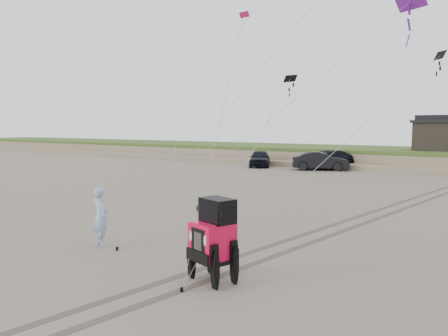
{
  "coord_description": "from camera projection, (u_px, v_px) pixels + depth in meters",
  "views": [
    {
      "loc": [
        7.88,
        -8.92,
        3.99
      ],
      "look_at": [
        -0.42,
        3.0,
        2.6
      ],
      "focal_mm": 35.0,
      "sensor_mm": 36.0,
      "label": 1
    }
  ],
  "objects": [
    {
      "name": "ground",
      "position": [
        175.0,
        270.0,
        12.15
      ],
      "size": [
        160.0,
        160.0,
        0.0
      ],
      "primitive_type": "plane",
      "color": "#6B6054",
      "rests_on": "ground"
    },
    {
      "name": "dune_ridge",
      "position": [
        428.0,
        159.0,
        42.71
      ],
      "size": [
        160.0,
        14.25,
        1.73
      ],
      "color": "#7A6B54",
      "rests_on": "ground"
    },
    {
      "name": "truck_a",
      "position": [
        260.0,
        158.0,
        43.39
      ],
      "size": [
        3.97,
        5.2,
        1.65
      ],
      "primitive_type": "imported",
      "rotation": [
        0.0,
        0.0,
        0.48
      ],
      "color": "black",
      "rests_on": "ground"
    },
    {
      "name": "truck_b",
      "position": [
        320.0,
        161.0,
        39.78
      ],
      "size": [
        5.35,
        3.73,
        1.67
      ],
      "primitive_type": "imported",
      "rotation": [
        0.0,
        0.0,
        2.0
      ],
      "color": "black",
      "rests_on": "ground"
    },
    {
      "name": "truck_c",
      "position": [
        327.0,
        159.0,
        41.22
      ],
      "size": [
        5.0,
        6.47,
        1.75
      ],
      "primitive_type": "imported",
      "rotation": [
        0.0,
        0.0,
        -0.49
      ],
      "color": "black",
      "rests_on": "ground"
    },
    {
      "name": "jeep",
      "position": [
        213.0,
        249.0,
        11.19
      ],
      "size": [
        3.24,
        5.0,
        1.72
      ],
      "primitive_type": null,
      "rotation": [
        0.0,
        0.0,
        -0.29
      ],
      "color": "red",
      "rests_on": "ground"
    },
    {
      "name": "man",
      "position": [
        101.0,
        217.0,
        14.51
      ],
      "size": [
        0.84,
        0.68,
        1.99
      ],
      "primitive_type": "imported",
      "rotation": [
        0.0,
        0.0,
        2.83
      ],
      "color": "#88A2D3",
      "rests_on": "ground"
    },
    {
      "name": "stake_main",
      "position": [
        117.0,
        249.0,
        14.06
      ],
      "size": [
        0.08,
        0.08,
        0.12
      ],
      "primitive_type": "cylinder",
      "color": "black",
      "rests_on": "ground"
    },
    {
      "name": "stake_aux",
      "position": [
        182.0,
        290.0,
        10.53
      ],
      "size": [
        0.08,
        0.08,
        0.12
      ],
      "primitive_type": "cylinder",
      "color": "black",
      "rests_on": "ground"
    },
    {
      "name": "tire_tracks",
      "position": [
        344.0,
        226.0,
        17.55
      ],
      "size": [
        5.22,
        29.74,
        0.01
      ],
      "color": "#4C443D",
      "rests_on": "ground"
    }
  ]
}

